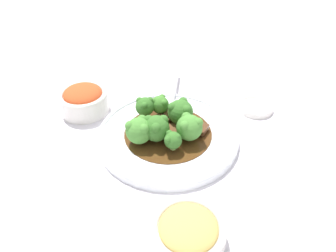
{
  "coord_description": "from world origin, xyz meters",
  "views": [
    {
      "loc": [
        0.1,
        0.52,
        0.46
      ],
      "look_at": [
        0.0,
        0.0,
        0.03
      ],
      "focal_mm": 35.0,
      "sensor_mm": 36.0,
      "label": 1
    }
  ],
  "objects": [
    {
      "name": "main_plate",
      "position": [
        0.0,
        0.0,
        0.01
      ],
      "size": [
        0.3,
        0.3,
        0.02
      ],
      "color": "white",
      "rests_on": "ground_plane"
    },
    {
      "name": "serving_spoon",
      "position": [
        -0.03,
        -0.09,
        0.03
      ],
      "size": [
        0.09,
        0.22,
        0.01
      ],
      "color": "silver",
      "rests_on": "main_plate"
    },
    {
      "name": "broccoli_floret_3",
      "position": [
        0.06,
        0.02,
        0.05
      ],
      "size": [
        0.05,
        0.05,
        0.05
      ],
      "color": "#7FA84C",
      "rests_on": "main_plate"
    },
    {
      "name": "sauce_dish",
      "position": [
        -0.23,
        -0.07,
        0.01
      ],
      "size": [
        0.08,
        0.08,
        0.01
      ],
      "color": "white",
      "rests_on": "ground_plane"
    },
    {
      "name": "side_bowl_kimchi",
      "position": [
        0.18,
        -0.14,
        0.03
      ],
      "size": [
        0.11,
        0.11,
        0.06
      ],
      "color": "white",
      "rests_on": "ground_plane"
    },
    {
      "name": "beef_strip_2",
      "position": [
        -0.03,
        -0.06,
        0.03
      ],
      "size": [
        0.06,
        0.05,
        0.01
      ],
      "color": "brown",
      "rests_on": "main_plate"
    },
    {
      "name": "broccoli_floret_2",
      "position": [
        0.04,
        -0.05,
        0.05
      ],
      "size": [
        0.04,
        0.04,
        0.05
      ],
      "color": "#7FA84C",
      "rests_on": "main_plate"
    },
    {
      "name": "beef_strip_3",
      "position": [
        -0.06,
        -0.0,
        0.02
      ],
      "size": [
        0.06,
        0.06,
        0.01
      ],
      "color": "#56331E",
      "rests_on": "main_plate"
    },
    {
      "name": "broccoli_floret_4",
      "position": [
        -0.04,
        0.03,
        0.05
      ],
      "size": [
        0.05,
        0.05,
        0.06
      ],
      "color": "#8EB756",
      "rests_on": "main_plate"
    },
    {
      "name": "side_bowl_appetizer",
      "position": [
        0.01,
        0.25,
        0.02
      ],
      "size": [
        0.12,
        0.12,
        0.04
      ],
      "color": "white",
      "rests_on": "ground_plane"
    },
    {
      "name": "beef_strip_0",
      "position": [
        -0.02,
        0.01,
        0.02
      ],
      "size": [
        0.07,
        0.04,
        0.01
      ],
      "color": "brown",
      "rests_on": "main_plate"
    },
    {
      "name": "broccoli_floret_5",
      "position": [
        0.03,
        0.02,
        0.05
      ],
      "size": [
        0.05,
        0.05,
        0.06
      ],
      "color": "#8EB756",
      "rests_on": "main_plate"
    },
    {
      "name": "broccoli_floret_0",
      "position": [
        -0.03,
        -0.02,
        0.05
      ],
      "size": [
        0.05,
        0.05,
        0.06
      ],
      "color": "#7FA84C",
      "rests_on": "main_plate"
    },
    {
      "name": "beef_strip_1",
      "position": [
        0.03,
        -0.02,
        0.03
      ],
      "size": [
        0.07,
        0.06,
        0.01
      ],
      "color": "brown",
      "rests_on": "main_plate"
    },
    {
      "name": "broccoli_floret_1",
      "position": [
        0.0,
        0.05,
        0.04
      ],
      "size": [
        0.04,
        0.04,
        0.04
      ],
      "color": "#8EB756",
      "rests_on": "main_plate"
    },
    {
      "name": "ground_plane",
      "position": [
        0.0,
        0.0,
        0.0
      ],
      "size": [
        4.0,
        4.0,
        0.0
      ],
      "primitive_type": "plane",
      "color": "silver"
    },
    {
      "name": "broccoli_floret_6",
      "position": [
        0.01,
        -0.06,
        0.05
      ],
      "size": [
        0.04,
        0.04,
        0.05
      ],
      "color": "#7FA84C",
      "rests_on": "main_plate"
    }
  ]
}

